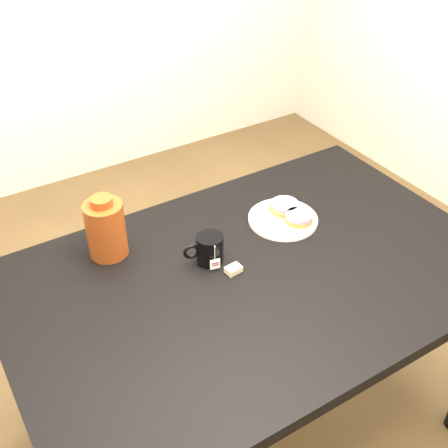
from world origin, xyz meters
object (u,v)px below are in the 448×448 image
object	(u,v)px
teabag_pouch	(233,269)
table	(254,293)
bagel_back	(285,206)
plate	(283,219)
bagel_front	(299,218)
bagel_package	(106,228)
mug	(209,249)

from	to	relation	value
teabag_pouch	table	bearing A→B (deg)	-31.00
table	bagel_back	xyz separation A→B (m)	(0.25, 0.19, 0.11)
plate	teabag_pouch	distance (m)	0.29
bagel_back	bagel_front	distance (m)	0.07
bagel_back	bagel_front	size ratio (longest dim) A/B	0.87
table	bagel_front	size ratio (longest dim) A/B	11.92
teabag_pouch	bagel_package	bearing A→B (deg)	135.05
bagel_package	mug	bearing A→B (deg)	-38.87
mug	bagel_back	bearing A→B (deg)	25.11
table	plate	size ratio (longest dim) A/B	6.31
table	bagel_back	size ratio (longest dim) A/B	13.70
bagel_back	mug	world-z (taller)	mug
plate	mug	size ratio (longest dim) A/B	1.76
table	bagel_package	world-z (taller)	bagel_package
table	bagel_back	distance (m)	0.33
mug	bagel_package	world-z (taller)	bagel_package
mug	teabag_pouch	size ratio (longest dim) A/B	2.80
mug	bagel_package	bearing A→B (deg)	152.66
plate	mug	bearing A→B (deg)	-171.30
table	bagel_package	bearing A→B (deg)	136.96
table	mug	world-z (taller)	mug
plate	mug	xyz separation A→B (m)	(-0.30, -0.05, 0.04)
teabag_pouch	plate	bearing A→B (deg)	25.00
plate	bagel_back	size ratio (longest dim) A/B	2.17
bagel_front	mug	size ratio (longest dim) A/B	0.93
table	mug	xyz separation A→B (m)	(-0.09, 0.11, 0.13)
table	mug	bearing A→B (deg)	127.93
plate	table	bearing A→B (deg)	-144.11
plate	teabag_pouch	bearing A→B (deg)	-155.00
bagel_front	teabag_pouch	world-z (taller)	bagel_front
bagel_back	bagel_package	world-z (taller)	bagel_package
plate	mug	world-z (taller)	mug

